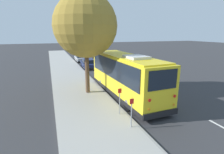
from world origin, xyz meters
TOP-DOWN VIEW (x-y plane):
  - ground_plane at (0.00, 0.00)m, footprint 160.00×160.00m
  - sidewalk_slab at (0.00, 4.25)m, footprint 80.00×4.12m
  - curb_strip at (0.00, 2.12)m, footprint 80.00×0.14m
  - shuttle_bus at (0.56, 0.76)m, footprint 9.53×3.00m
  - parked_sedan_navy at (13.31, 0.99)m, footprint 4.68×1.98m
  - parked_sedan_silver at (19.54, 1.05)m, footprint 4.24×1.70m
  - street_tree at (2.19, 3.50)m, footprint 4.95×4.95m
  - sign_post_near at (-4.28, 2.55)m, footprint 0.06×0.22m
  - sign_post_far at (-2.66, 2.55)m, footprint 0.06×0.22m
  - lane_stripe_mid at (-0.14, -2.27)m, footprint 2.40×0.14m
  - lane_stripe_ahead at (5.86, -2.27)m, footprint 2.40×0.14m

SIDE VIEW (x-z plane):
  - ground_plane at x=0.00m, z-range 0.00..0.00m
  - lane_stripe_mid at x=-0.14m, z-range 0.00..0.01m
  - lane_stripe_ahead at x=5.86m, z-range 0.00..0.01m
  - sidewalk_slab at x=0.00m, z-range 0.00..0.15m
  - curb_strip at x=0.00m, z-range 0.00..0.15m
  - parked_sedan_navy at x=13.31m, z-range -0.05..1.23m
  - parked_sedan_silver at x=19.54m, z-range -0.05..1.24m
  - sign_post_near at x=-4.28m, z-range 0.17..1.77m
  - sign_post_far at x=-2.66m, z-range 0.17..1.82m
  - shuttle_bus at x=0.56m, z-range 0.13..3.62m
  - street_tree at x=2.19m, z-range 1.58..10.21m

